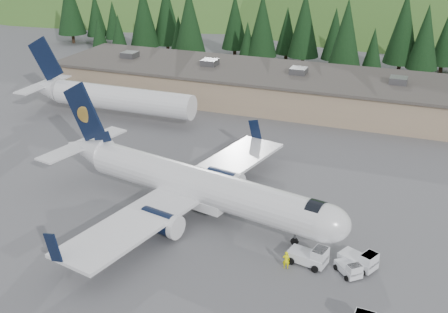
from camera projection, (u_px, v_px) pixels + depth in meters
ground at (203, 215)px, 56.88m from camera, size 600.00×600.00×0.00m
airliner at (194, 185)px, 56.18m from camera, size 34.29×32.41×11.44m
second_airliner at (106, 96)px, 82.68m from camera, size 27.50×11.00×10.05m
baggage_tug_a at (311, 256)px, 48.48m from camera, size 3.64×2.57×1.80m
baggage_tug_b at (361, 260)px, 48.03m from camera, size 3.59×2.93×1.71m
terminal_building at (267, 86)px, 90.00m from camera, size 71.00×17.00×6.10m
baggage_tug_d at (350, 269)px, 47.11m from camera, size 2.67×2.75×1.36m
ramp_worker at (286, 260)px, 47.92m from camera, size 0.69×0.54×1.68m
tree_line at (290, 27)px, 109.29m from camera, size 114.01×18.96×14.31m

